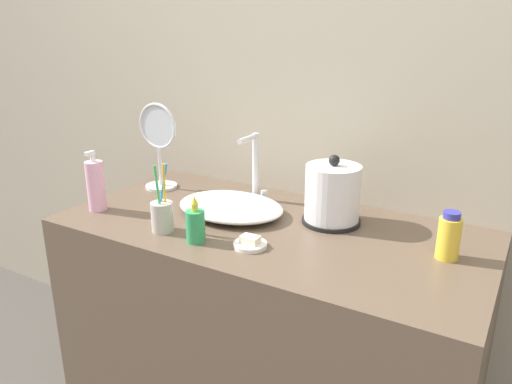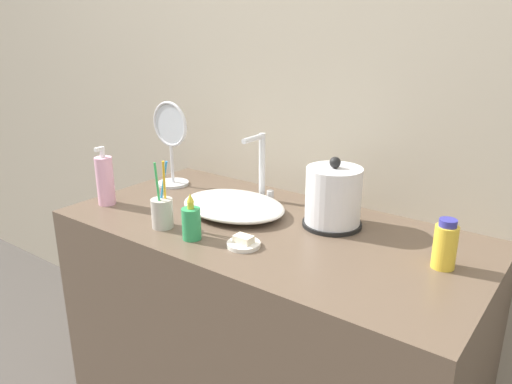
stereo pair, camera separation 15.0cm
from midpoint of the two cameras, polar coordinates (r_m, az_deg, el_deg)
name	(u,v)px [view 1 (the left image)]	position (r m, az deg, el deg)	size (l,w,h in m)	color
wall_back	(320,52)	(1.69, 4.79, 15.66)	(6.00, 0.04, 2.60)	#ADA38E
vanity_counter	(268,339)	(1.71, -1.21, -16.52)	(1.28, 0.63, 0.81)	brown
sink_basin	(231,206)	(1.60, -5.60, -1.69)	(0.36, 0.27, 0.05)	silver
faucet	(255,166)	(1.68, -2.64, 2.98)	(0.06, 0.11, 0.23)	silver
electric_kettle	(332,196)	(1.51, 5.93, -0.54)	(0.18, 0.18, 0.21)	black
toothbrush_cup	(162,215)	(1.50, -13.52, -2.67)	(0.07, 0.07, 0.21)	#B7B2A8
lotion_bottle	(96,185)	(1.72, -20.27, 0.68)	(0.06, 0.06, 0.20)	#EAA8C6
shampoo_bottle	(195,225)	(1.41, -9.99, -3.78)	(0.05, 0.05, 0.14)	#2D9956
mouthwash_bottle	(449,237)	(1.35, 18.28, -4.93)	(0.06, 0.06, 0.13)	gold
soap_dish	(250,243)	(1.37, -3.81, -5.96)	(0.09, 0.09, 0.03)	silver
vanity_mirror	(159,142)	(1.86, -13.37, 5.53)	(0.17, 0.12, 0.32)	silver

